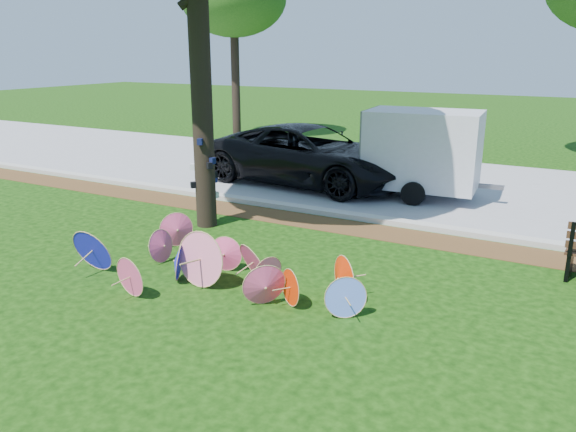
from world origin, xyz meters
name	(u,v)px	position (x,y,z in m)	size (l,w,h in m)	color
ground	(199,299)	(0.00, 0.00, 0.00)	(90.00, 90.00, 0.00)	black
mulch_strip	(321,223)	(0.00, 4.50, 0.01)	(90.00, 1.00, 0.01)	#472D16
curb	(334,213)	(0.00, 5.20, 0.06)	(90.00, 0.30, 0.12)	#B7B5AD
street	(391,180)	(0.00, 9.35, 0.01)	(90.00, 8.00, 0.01)	gray
parasol_pile	(211,262)	(-0.21, 0.62, 0.37)	(5.23, 2.62, 0.95)	#DA4576
black_van	(309,155)	(-1.96, 7.83, 0.84)	(2.78, 6.03, 1.68)	black
cargo_trailer	(423,149)	(1.29, 7.86, 1.28)	(2.79, 1.77, 2.56)	silver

